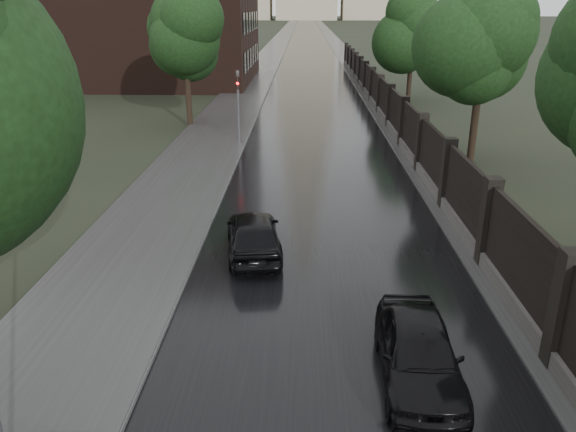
# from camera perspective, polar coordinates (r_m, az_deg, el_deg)

# --- Properties ---
(road) EXTENTS (8.00, 420.00, 0.02)m
(road) POSITION_cam_1_polar(r_m,az_deg,el_deg) (195.39, 1.95, 18.54)
(road) COLOR black
(road) RESTS_ON ground
(sidewalk_left) EXTENTS (4.00, 420.00, 0.16)m
(sidewalk_left) POSITION_cam_1_polar(r_m,az_deg,el_deg) (195.45, 0.09, 18.57)
(sidewalk_left) COLOR #2D2D2D
(sidewalk_left) RESTS_ON ground
(verge_right) EXTENTS (3.00, 420.00, 0.08)m
(verge_right) POSITION_cam_1_polar(r_m,az_deg,el_deg) (195.48, 3.65, 18.52)
(verge_right) COLOR #2D2D2D
(verge_right) RESTS_ON ground
(fence_right) EXTENTS (0.45, 75.72, 2.70)m
(fence_right) POSITION_cam_1_polar(r_m,az_deg,el_deg) (38.16, 9.88, 10.97)
(fence_right) COLOR #383533
(fence_right) RESTS_ON ground
(tree_left_far) EXTENTS (4.25, 4.25, 7.39)m
(tree_left_far) POSITION_cam_1_polar(r_m,az_deg,el_deg) (36.04, -10.42, 17.17)
(tree_left_far) COLOR black
(tree_left_far) RESTS_ON ground
(tree_right_b) EXTENTS (4.08, 4.08, 7.01)m
(tree_right_b) POSITION_cam_1_polar(r_m,az_deg,el_deg) (28.57, 19.12, 14.98)
(tree_right_b) COLOR black
(tree_right_b) RESTS_ON ground
(tree_right_c) EXTENTS (4.08, 4.08, 7.01)m
(tree_right_c) POSITION_cam_1_polar(r_m,az_deg,el_deg) (46.06, 12.55, 17.35)
(tree_right_c) COLOR black
(tree_right_c) RESTS_ON ground
(traffic_light) EXTENTS (0.16, 0.32, 4.00)m
(traffic_light) POSITION_cam_1_polar(r_m,az_deg,el_deg) (30.83, -5.07, 11.55)
(traffic_light) COLOR #59595E
(traffic_light) RESTS_ON ground
(hatchback_left) EXTENTS (2.13, 4.16, 1.35)m
(hatchback_left) POSITION_cam_1_polar(r_m,az_deg,el_deg) (17.18, -3.52, -1.84)
(hatchback_left) COLOR black
(hatchback_left) RESTS_ON ground
(car_right_near) EXTENTS (1.69, 3.95, 1.33)m
(car_right_near) POSITION_cam_1_polar(r_m,az_deg,el_deg) (11.97, 13.14, -13.29)
(car_right_near) COLOR black
(car_right_near) RESTS_ON ground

